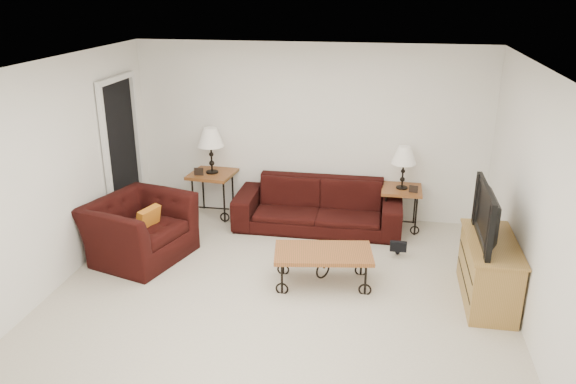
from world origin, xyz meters
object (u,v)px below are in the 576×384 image
object	(u,v)px
side_table_right	(400,208)
lamp_right	(403,168)
side_table_left	(213,194)
lamp_left	(211,151)
armchair	(139,229)
sofa	(318,205)
backpack	(398,240)
television	(494,215)
tv_stand	(488,271)
coffee_table	(323,268)

from	to	relation	value
side_table_right	lamp_right	size ratio (longest dim) A/B	1.00
side_table_left	side_table_right	distance (m)	2.70
side_table_left	lamp_left	xyz separation A→B (m)	(0.00, 0.00, 0.66)
armchair	sofa	bearing A→B (deg)	-41.29
armchair	lamp_right	bearing A→B (deg)	-48.57
sofa	backpack	xyz separation A→B (m)	(1.10, -0.68, -0.13)
lamp_right	television	bearing A→B (deg)	-63.69
sofa	television	bearing A→B (deg)	-38.63
lamp_left	backpack	bearing A→B (deg)	-17.71
lamp_right	tv_stand	xyz separation A→B (m)	(0.91, -1.79, -0.54)
lamp_right	tv_stand	distance (m)	2.08
television	tv_stand	bearing A→B (deg)	90.00
lamp_right	backpack	bearing A→B (deg)	-91.70
lamp_left	backpack	size ratio (longest dim) A/B	1.63
lamp_left	tv_stand	xyz separation A→B (m)	(3.61, -1.79, -0.65)
sofa	lamp_right	distance (m)	1.27
sofa	lamp_right	bearing A→B (deg)	9.05
backpack	lamp_left	bearing A→B (deg)	159.40
side_table_right	lamp_right	distance (m)	0.59
lamp_right	coffee_table	world-z (taller)	lamp_right
lamp_left	sofa	bearing A→B (deg)	-6.52
sofa	armchair	xyz separation A→B (m)	(-2.07, -1.29, 0.04)
side_table_right	tv_stand	size ratio (longest dim) A/B	0.51
lamp_left	coffee_table	bearing A→B (deg)	-43.83
coffee_table	armchair	bearing A→B (deg)	173.13
side_table_right	television	bearing A→B (deg)	-63.69
side_table_right	coffee_table	world-z (taller)	side_table_right
side_table_left	coffee_table	world-z (taller)	side_table_left
backpack	armchair	bearing A→B (deg)	-171.86
side_table_right	coffee_table	bearing A→B (deg)	-116.56
side_table_right	armchair	distance (m)	3.52
sofa	tv_stand	size ratio (longest dim) A/B	1.98
armchair	backpack	size ratio (longest dim) A/B	2.86
lamp_left	side_table_left	bearing A→B (deg)	0.00
sofa	side_table_right	xyz separation A→B (m)	(1.13, 0.18, -0.04)
side_table_right	tv_stand	bearing A→B (deg)	-63.18
sofa	backpack	distance (m)	1.30
lamp_right	side_table_left	bearing A→B (deg)	180.00
tv_stand	sofa	bearing A→B (deg)	141.65
sofa	lamp_right	size ratio (longest dim) A/B	3.87
coffee_table	lamp_left	bearing A→B (deg)	136.17
coffee_table	television	size ratio (longest dim) A/B	1.05
armchair	television	distance (m)	4.14
television	backpack	world-z (taller)	television
tv_stand	side_table_right	bearing A→B (deg)	116.82
tv_stand	television	xyz separation A→B (m)	(-0.02, 0.00, 0.65)
armchair	backpack	xyz separation A→B (m)	(3.17, 0.62, -0.18)
lamp_left	tv_stand	bearing A→B (deg)	-26.39
side_table_left	television	world-z (taller)	television
side_table_right	television	distance (m)	2.12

